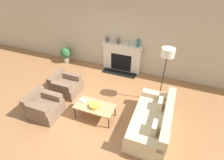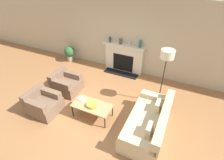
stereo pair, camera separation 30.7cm
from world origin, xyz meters
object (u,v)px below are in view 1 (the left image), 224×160
Objects in this scene: fireplace at (122,58)px; floor_lamp at (167,59)px; book at (83,100)px; mantel_vase_right at (138,43)px; coffee_table at (95,107)px; potted_plant at (66,54)px; armchair_near at (44,107)px; bowl at (94,105)px; mantel_vase_center_right at (127,43)px; couch at (153,121)px; mantel_vase_center_left at (118,41)px; armchair_far at (65,86)px; mantel_vase_left at (107,39)px.

fireplace is 2.42m from floor_lamp.
mantel_vase_right is at bearing 83.73° from book.
potted_plant is at bearing 136.16° from coffee_table.
potted_plant is (-3.12, -0.26, -0.88)m from mantel_vase_right.
book is at bearing -63.45° from armchair_near.
bowl is 0.41× the size of potted_plant.
mantel_vase_center_right reaches higher than book.
mantel_vase_center_left reaches higher than couch.
bowl is (-1.63, -0.20, 0.18)m from couch.
bowl is (0.01, -0.04, 0.08)m from coffee_table.
armchair_near is 5.34× the size of mantel_vase_center_right.
armchair_far is at bearing 0.00° from armchair_near.
coffee_table is at bearing 1.38° from book.
coffee_table is 3.03m from mantel_vase_left.
floor_lamp is (-0.01, 1.29, 1.23)m from couch.
fireplace is 10.23× the size of mantel_vase_center_right.
armchair_near is at bearing -180.00° from armchair_far.
book is at bearing -92.19° from mantel_vase_center_left.
couch is 7.20× the size of mantel_vase_right.
armchair_near is at bearing -141.60° from book.
mantel_vase_center_right is (1.51, 2.12, 0.95)m from armchair_far.
mantel_vase_center_right is 2.84m from potted_plant.
fireplace is 2.53m from potted_plant.
mantel_vase_right is (0.46, 2.84, 0.81)m from bowl.
fireplace reaches higher than couch.
couch reaches higher than book.
armchair_far is 3.41m from floor_lamp.
mantel_vase_center_right is at bearing 4.24° from fireplace.
mantel_vase_right reaches higher than potted_plant.
coffee_table is at bearing -74.71° from mantel_vase_left.
couch reaches higher than armchair_far.
armchair_near is 3.82m from floor_lamp.
armchair_near is at bearing -79.07° from couch.
coffee_table is (0.14, -2.79, -0.16)m from fireplace.
mantel_vase_right is 0.39× the size of potted_plant.
mantel_vase_left is at bearing 180.00° from mantel_vase_center_right.
armchair_near is at bearing -102.01° from mantel_vase_left.
fireplace reaches higher than potted_plant.
mantel_vase_center_right is at bearing -149.00° from couch.
bowl is 1.40× the size of mantel_vase_left.
mantel_vase_center_left is 0.71× the size of mantel_vase_right.
mantel_vase_right is at bearing 0.00° from mantel_vase_center_right.
mantel_vase_center_right reaches higher than bowl.
floor_lamp is at bearing -49.37° from mantel_vase_right.
book is 0.13× the size of floor_lamp.
book is at bearing -120.34° from armchair_far.
fireplace is 5.92× the size of bowl.
potted_plant is (-1.88, -0.26, -0.84)m from mantel_vase_left.
bowl is at bearing -2.94° from book.
mantel_vase_center_left reaches higher than mantel_vase_center_right.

